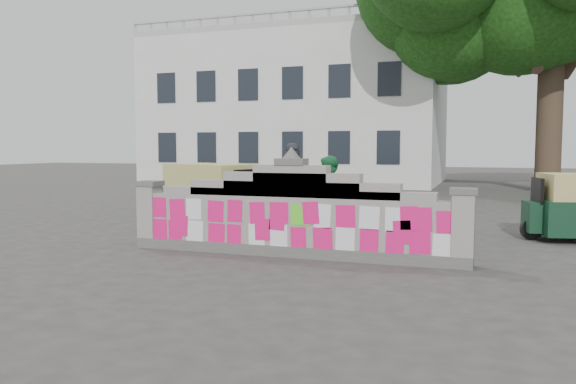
{
  "coord_description": "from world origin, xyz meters",
  "views": [
    {
      "loc": [
        3.34,
        -9.68,
        2.0
      ],
      "look_at": [
        -0.42,
        1.0,
        1.1
      ],
      "focal_mm": 35.0,
      "sensor_mm": 36.0,
      "label": 1
    }
  ],
  "objects_px": {
    "cyclist_rider": "(295,192)",
    "rickshaw_left": "(213,194)",
    "cyclist_bike": "(295,208)",
    "pedestrian": "(329,198)"
  },
  "relations": [
    {
      "from": "cyclist_bike",
      "to": "rickshaw_left",
      "type": "height_order",
      "value": "rickshaw_left"
    },
    {
      "from": "cyclist_rider",
      "to": "rickshaw_left",
      "type": "relative_size",
      "value": 0.63
    },
    {
      "from": "cyclist_bike",
      "to": "pedestrian",
      "type": "relative_size",
      "value": 1.14
    },
    {
      "from": "pedestrian",
      "to": "rickshaw_left",
      "type": "bearing_deg",
      "value": -143.95
    },
    {
      "from": "cyclist_rider",
      "to": "pedestrian",
      "type": "distance_m",
      "value": 1.53
    },
    {
      "from": "cyclist_rider",
      "to": "rickshaw_left",
      "type": "bearing_deg",
      "value": 90.25
    },
    {
      "from": "rickshaw_left",
      "to": "cyclist_bike",
      "type": "bearing_deg",
      "value": 24.66
    },
    {
      "from": "cyclist_bike",
      "to": "cyclist_rider",
      "type": "height_order",
      "value": "cyclist_rider"
    },
    {
      "from": "cyclist_bike",
      "to": "rickshaw_left",
      "type": "distance_m",
      "value": 2.17
    },
    {
      "from": "cyclist_rider",
      "to": "pedestrian",
      "type": "xyz_separation_m",
      "value": [
        1.12,
        -1.04,
        -0.01
      ]
    }
  ]
}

